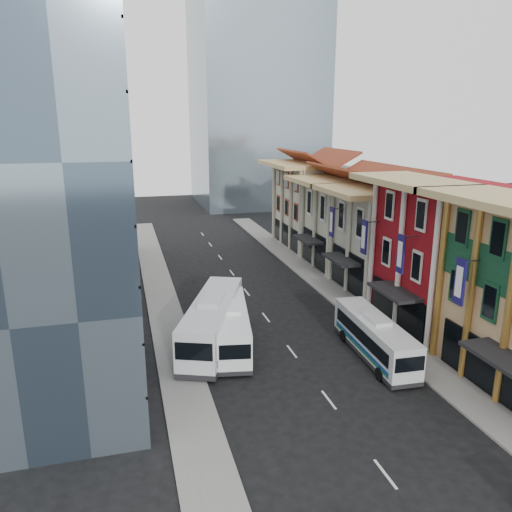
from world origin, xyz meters
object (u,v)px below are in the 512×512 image
object	(u,v)px
office_tower	(34,149)
bus_left_near	(213,321)
bus_left_far	(231,325)
bus_right	(375,337)

from	to	relation	value
office_tower	bus_left_near	bearing A→B (deg)	-5.98
bus_left_near	office_tower	bearing A→B (deg)	-164.29
bus_left_near	bus_left_far	distance (m)	1.51
office_tower	bus_left_far	world-z (taller)	office_tower
office_tower	bus_right	distance (m)	26.95
bus_left_near	bus_left_far	world-z (taller)	bus_left_near
office_tower	bus_left_near	distance (m)	17.41
bus_left_near	bus_left_far	size ratio (longest dim) A/B	1.17
bus_right	office_tower	bearing A→B (deg)	166.64
bus_left_near	bus_right	bearing A→B (deg)	-3.59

